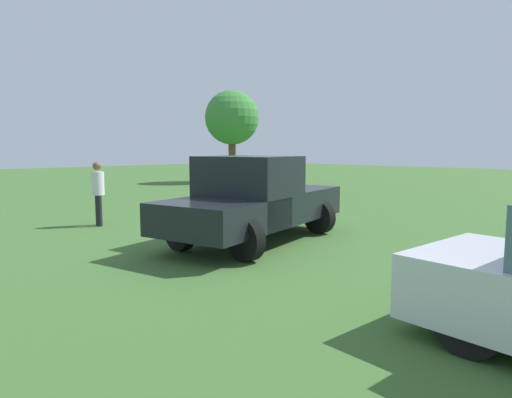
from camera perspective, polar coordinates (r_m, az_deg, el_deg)
ground_plane at (r=9.53m, az=-1.25°, el=-5.35°), size 80.00×80.00×0.00m
pickup_truck at (r=9.22m, az=-0.41°, el=0.09°), size 2.89×5.03×1.80m
person_bystander at (r=11.92m, az=-19.61°, el=1.09°), size 0.41×0.41×1.62m
tree_far_center at (r=26.13m, az=-3.11°, el=10.31°), size 3.13×3.13×5.30m
traffic_cone at (r=14.18m, az=0.56°, el=-0.31°), size 0.32×0.32×0.55m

